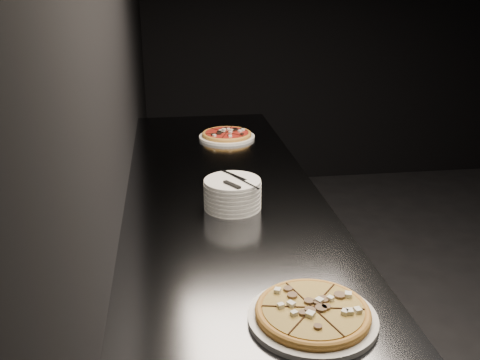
{
  "coord_description": "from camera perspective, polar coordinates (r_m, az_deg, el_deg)",
  "views": [
    {
      "loc": [
        -2.33,
        -1.9,
        1.7
      ],
      "look_at": [
        -2.08,
        -0.11,
        1.01
      ],
      "focal_mm": 40.0,
      "sensor_mm": 36.0,
      "label": 1
    }
  ],
  "objects": [
    {
      "name": "wall_left",
      "position": [
        1.93,
        -13.19,
        11.43
      ],
      "size": [
        0.02,
        5.0,
        2.8
      ],
      "primitive_type": "cube",
      "color": "black",
      "rests_on": "floor"
    },
    {
      "name": "wall_back",
      "position": [
        4.98,
        20.81,
        16.17
      ],
      "size": [
        5.0,
        0.02,
        2.8
      ],
      "primitive_type": "cube",
      "color": "black",
      "rests_on": "floor"
    },
    {
      "name": "counter",
      "position": [
        2.27,
        -1.66,
        -12.13
      ],
      "size": [
        0.74,
        2.44,
        0.92
      ],
      "color": "#56575D",
      "rests_on": "floor"
    },
    {
      "name": "pizza_mushroom",
      "position": [
        1.34,
        7.75,
        -13.94
      ],
      "size": [
        0.33,
        0.33,
        0.04
      ],
      "rotation": [
        0.0,
        0.0,
        -0.2
      ],
      "color": "silver",
      "rests_on": "counter"
    },
    {
      "name": "pizza_tomato",
      "position": [
        2.75,
        -1.41,
        4.83
      ],
      "size": [
        0.3,
        0.3,
        0.03
      ],
      "rotation": [
        0.0,
        0.0,
        0.19
      ],
      "color": "silver",
      "rests_on": "counter"
    },
    {
      "name": "plate_stack",
      "position": [
        1.91,
        -0.81,
        -1.48
      ],
      "size": [
        0.2,
        0.2,
        0.11
      ],
      "color": "silver",
      "rests_on": "counter"
    },
    {
      "name": "cutlery",
      "position": [
        1.87,
        -0.51,
        -0.07
      ],
      "size": [
        0.1,
        0.21,
        0.01
      ],
      "rotation": [
        0.0,
        0.0,
        0.57
      ],
      "color": "silver",
      "rests_on": "plate_stack"
    },
    {
      "name": "ramekin",
      "position": [
        2.06,
        -1.49,
        -0.38
      ],
      "size": [
        0.07,
        0.07,
        0.06
      ],
      "color": "silver",
      "rests_on": "counter"
    }
  ]
}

